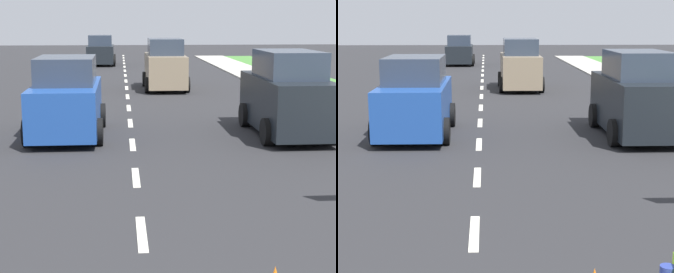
{
  "view_description": "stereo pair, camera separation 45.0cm",
  "coord_description": "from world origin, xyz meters",
  "views": [
    {
      "loc": [
        -0.27,
        -2.06,
        3.03
      ],
      "look_at": [
        0.52,
        7.31,
        1.1
      ],
      "focal_mm": 60.69,
      "sensor_mm": 36.0,
      "label": 1
    },
    {
      "loc": [
        0.18,
        -2.08,
        3.03
      ],
      "look_at": [
        0.52,
        7.31,
        1.1
      ],
      "focal_mm": 60.69,
      "sensor_mm": 36.0,
      "label": 2
    }
  ],
  "objects": [
    {
      "name": "lane_center_line",
      "position": [
        0.0,
        25.2,
        0.0
      ],
      "size": [
        0.14,
        46.4,
        0.01
      ],
      "color": "silver",
      "rests_on": "ground"
    },
    {
      "name": "car_oncoming_third",
      "position": [
        -1.6,
        37.28,
        0.94
      ],
      "size": [
        2.01,
        3.9,
        2.03
      ],
      "color": "black",
      "rests_on": "ground"
    },
    {
      "name": "ground_plane",
      "position": [
        0.0,
        21.0,
        0.0
      ],
      "size": [
        96.0,
        96.0,
        0.0
      ],
      "primitive_type": "plane",
      "color": "#28282B"
    },
    {
      "name": "car_oncoming_lead",
      "position": [
        -1.69,
        12.98,
        0.97
      ],
      "size": [
        1.94,
        4.03,
        2.09
      ],
      "color": "#1E4799",
      "rests_on": "ground"
    },
    {
      "name": "car_parked_far",
      "position": [
        4.13,
        12.63,
        1.05
      ],
      "size": [
        1.87,
        4.14,
        2.25
      ],
      "color": "black",
      "rests_on": "ground"
    },
    {
      "name": "car_outgoing_far",
      "position": [
        1.7,
        23.09,
        1.04
      ],
      "size": [
        1.9,
        4.05,
        2.24
      ],
      "color": "gray",
      "rests_on": "ground"
    }
  ]
}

